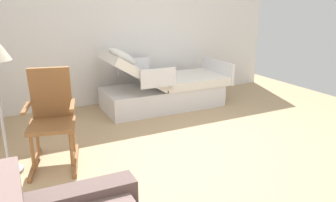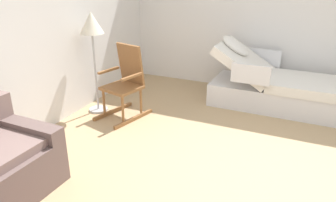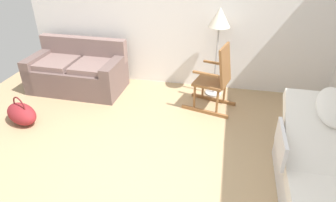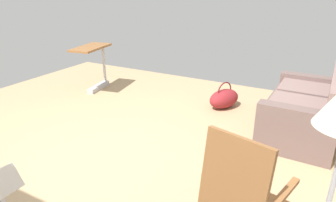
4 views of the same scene
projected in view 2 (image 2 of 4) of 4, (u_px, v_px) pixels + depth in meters
ground_plane at (235, 167)px, 3.76m from camera, size 6.49×6.49×0.00m
back_wall at (37, 27)px, 4.24m from camera, size 5.40×0.10×2.70m
side_wall at (281, 13)px, 5.48m from camera, size 0.10×5.33×2.70m
hospital_bed at (276, 88)px, 5.24m from camera, size 1.05×2.07×1.09m
rocking_chair at (125, 83)px, 4.86m from camera, size 0.85×0.65×1.05m
floor_lamp at (92, 30)px, 4.73m from camera, size 0.34×0.34×1.48m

